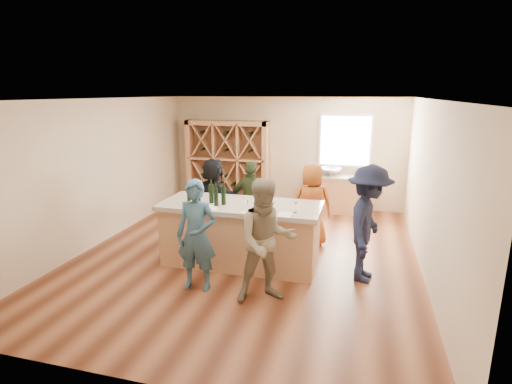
% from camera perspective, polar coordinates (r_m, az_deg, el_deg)
% --- Properties ---
extents(floor, '(6.00, 7.00, 0.10)m').
position_cam_1_polar(floor, '(7.47, -1.15, -9.28)').
color(floor, brown).
rests_on(floor, ground).
extents(ceiling, '(6.00, 7.00, 0.10)m').
position_cam_1_polar(ceiling, '(6.86, -1.28, 13.56)').
color(ceiling, white).
rests_on(ceiling, ground).
extents(wall_back, '(6.00, 0.10, 2.80)m').
position_cam_1_polar(wall_back, '(10.43, 4.27, 5.71)').
color(wall_back, beige).
rests_on(wall_back, ground).
extents(wall_front, '(6.00, 0.10, 2.80)m').
position_cam_1_polar(wall_front, '(3.90, -16.13, -9.35)').
color(wall_front, beige).
rests_on(wall_front, ground).
extents(wall_left, '(0.10, 7.00, 2.80)m').
position_cam_1_polar(wall_left, '(8.39, -21.67, 2.69)').
color(wall_left, beige).
rests_on(wall_left, ground).
extents(wall_right, '(0.10, 7.00, 2.80)m').
position_cam_1_polar(wall_right, '(6.85, 24.10, 0.08)').
color(wall_right, beige).
rests_on(wall_right, ground).
extents(window_frame, '(1.30, 0.06, 1.30)m').
position_cam_1_polar(window_frame, '(10.13, 12.64, 7.16)').
color(window_frame, white).
rests_on(window_frame, wall_back).
extents(window_pane, '(1.18, 0.01, 1.18)m').
position_cam_1_polar(window_pane, '(10.10, 12.63, 7.14)').
color(window_pane, white).
rests_on(window_pane, wall_back).
extents(wine_rack, '(2.20, 0.45, 2.20)m').
position_cam_1_polar(wine_rack, '(10.59, -4.07, 4.20)').
color(wine_rack, tan).
rests_on(wine_rack, floor).
extents(back_counter_base, '(1.60, 0.58, 0.86)m').
position_cam_1_polar(back_counter_base, '(10.11, 11.60, -0.42)').
color(back_counter_base, tan).
rests_on(back_counter_base, floor).
extents(back_counter_top, '(1.70, 0.62, 0.06)m').
position_cam_1_polar(back_counter_top, '(10.01, 11.73, 2.13)').
color(back_counter_top, '#AEA18E').
rests_on(back_counter_top, back_counter_base).
extents(sink, '(0.54, 0.54, 0.19)m').
position_cam_1_polar(sink, '(9.99, 10.62, 2.89)').
color(sink, silver).
rests_on(sink, back_counter_top).
extents(faucet, '(0.02, 0.02, 0.30)m').
position_cam_1_polar(faucet, '(10.16, 10.72, 3.39)').
color(faucet, silver).
rests_on(faucet, back_counter_top).
extents(tasting_counter_base, '(2.60, 1.00, 1.00)m').
position_cam_1_polar(tasting_counter_base, '(6.94, -2.17, -6.28)').
color(tasting_counter_base, tan).
rests_on(tasting_counter_base, floor).
extents(tasting_counter_top, '(2.72, 1.12, 0.08)m').
position_cam_1_polar(tasting_counter_top, '(6.77, -2.21, -1.99)').
color(tasting_counter_top, '#AEA18E').
rests_on(tasting_counter_top, tasting_counter_base).
extents(wine_bottle_a, '(0.07, 0.07, 0.27)m').
position_cam_1_polar(wine_bottle_a, '(6.90, -9.56, -0.38)').
color(wine_bottle_a, black).
rests_on(wine_bottle_a, tasting_counter_top).
extents(wine_bottle_b, '(0.08, 0.08, 0.29)m').
position_cam_1_polar(wine_bottle_b, '(6.72, -8.22, -0.59)').
color(wine_bottle_b, black).
rests_on(wine_bottle_b, tasting_counter_top).
extents(wine_bottle_c, '(0.08, 0.08, 0.32)m').
position_cam_1_polar(wine_bottle_c, '(6.81, -6.41, -0.23)').
color(wine_bottle_c, black).
rests_on(wine_bottle_c, tasting_counter_top).
extents(wine_bottle_d, '(0.08, 0.08, 0.30)m').
position_cam_1_polar(wine_bottle_d, '(6.60, -5.72, -0.76)').
color(wine_bottle_d, black).
rests_on(wine_bottle_d, tasting_counter_top).
extents(wine_bottle_e, '(0.09, 0.09, 0.32)m').
position_cam_1_polar(wine_bottle_e, '(6.68, -4.66, -0.49)').
color(wine_bottle_e, black).
rests_on(wine_bottle_e, tasting_counter_top).
extents(wine_glass_b, '(0.08, 0.08, 0.18)m').
position_cam_1_polar(wine_glass_b, '(6.28, -1.35, -2.04)').
color(wine_glass_b, white).
rests_on(wine_glass_b, tasting_counter_top).
extents(wine_glass_c, '(0.07, 0.07, 0.18)m').
position_cam_1_polar(wine_glass_c, '(6.18, 2.37, -2.29)').
color(wine_glass_c, white).
rests_on(wine_glass_c, tasting_counter_top).
extents(wine_glass_d, '(0.07, 0.07, 0.18)m').
position_cam_1_polar(wine_glass_d, '(6.45, 1.59, -1.61)').
color(wine_glass_d, white).
rests_on(wine_glass_d, tasting_counter_top).
extents(wine_glass_e, '(0.07, 0.07, 0.18)m').
position_cam_1_polar(wine_glass_e, '(6.26, 5.67, -2.16)').
color(wine_glass_e, white).
rests_on(wine_glass_e, tasting_counter_top).
extents(tasting_menu_a, '(0.28, 0.34, 0.00)m').
position_cam_1_polar(tasting_menu_a, '(6.56, -6.51, -2.21)').
color(tasting_menu_a, white).
rests_on(tasting_menu_a, tasting_counter_top).
extents(tasting_menu_b, '(0.33, 0.37, 0.00)m').
position_cam_1_polar(tasting_menu_b, '(6.31, -0.59, -2.78)').
color(tasting_menu_b, white).
rests_on(tasting_menu_b, tasting_counter_top).
extents(tasting_menu_c, '(0.22, 0.29, 0.00)m').
position_cam_1_polar(tasting_menu_c, '(6.17, 4.14, -3.22)').
color(tasting_menu_c, white).
rests_on(tasting_menu_c, tasting_counter_top).
extents(person_near_left, '(0.64, 0.48, 1.69)m').
position_cam_1_polar(person_near_left, '(6.02, -8.49, -6.17)').
color(person_near_left, '#335972').
rests_on(person_near_left, floor).
extents(person_near_right, '(0.99, 0.80, 1.78)m').
position_cam_1_polar(person_near_right, '(5.61, 1.53, -7.04)').
color(person_near_right, gray).
rests_on(person_near_right, floor).
extents(person_server, '(0.74, 1.27, 1.86)m').
position_cam_1_polar(person_server, '(6.44, 15.70, -4.40)').
color(person_server, '#191E38').
rests_on(person_server, floor).
extents(person_far_mid, '(0.97, 0.52, 1.62)m').
position_cam_1_polar(person_far_mid, '(7.86, -0.63, -1.45)').
color(person_far_mid, '#263319').
rests_on(person_far_mid, floor).
extents(person_far_right, '(0.90, 0.71, 1.62)m').
position_cam_1_polar(person_far_right, '(7.74, 7.95, -1.81)').
color(person_far_right, '#994C19').
rests_on(person_far_right, floor).
extents(person_far_left, '(1.60, 1.11, 1.63)m').
position_cam_1_polar(person_far_left, '(8.22, -6.02, -0.77)').
color(person_far_left, black).
rests_on(person_far_left, floor).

